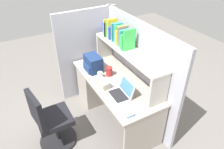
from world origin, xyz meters
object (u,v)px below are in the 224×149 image
(tissue_box, at_px, (103,83))
(computer_mouse, at_px, (130,115))
(paper_cup, at_px, (100,75))
(office_chair, at_px, (51,123))
(laptop, at_px, (122,92))
(backpack, at_px, (93,63))
(snack_canister, at_px, (109,71))

(tissue_box, bearing_deg, computer_mouse, -5.43)
(paper_cup, height_order, office_chair, office_chair)
(laptop, bearing_deg, office_chair, -108.72)
(backpack, bearing_deg, snack_canister, 30.65)
(laptop, distance_m, paper_cup, 0.51)
(computer_mouse, height_order, snack_canister, snack_canister)
(office_chair, bearing_deg, computer_mouse, -139.61)
(computer_mouse, bearing_deg, tissue_box, -178.81)
(computer_mouse, bearing_deg, laptop, 162.44)
(backpack, relative_size, office_chair, 0.32)
(snack_canister, distance_m, office_chair, 1.09)
(laptop, distance_m, tissue_box, 0.32)
(backpack, xyz_separation_m, tissue_box, (0.45, -0.06, -0.07))
(snack_canister, height_order, office_chair, office_chair)
(laptop, relative_size, tissue_box, 1.46)
(tissue_box, bearing_deg, snack_canister, 126.26)
(snack_canister, bearing_deg, office_chair, -79.43)
(laptop, height_order, tissue_box, laptop)
(backpack, relative_size, tissue_box, 1.36)
(snack_canister, bearing_deg, tissue_box, -46.83)
(backpack, bearing_deg, office_chair, -62.74)
(tissue_box, height_order, office_chair, office_chair)
(tissue_box, xyz_separation_m, office_chair, (-0.01, -0.78, -0.39))
(computer_mouse, distance_m, tissue_box, 0.67)
(laptop, bearing_deg, tissue_box, -156.05)
(backpack, height_order, snack_canister, backpack)
(computer_mouse, relative_size, snack_canister, 0.76)
(snack_canister, bearing_deg, computer_mouse, -12.68)
(tissue_box, distance_m, snack_canister, 0.29)
(laptop, relative_size, paper_cup, 3.44)
(laptop, bearing_deg, paper_cup, -172.39)
(backpack, bearing_deg, computer_mouse, -2.37)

